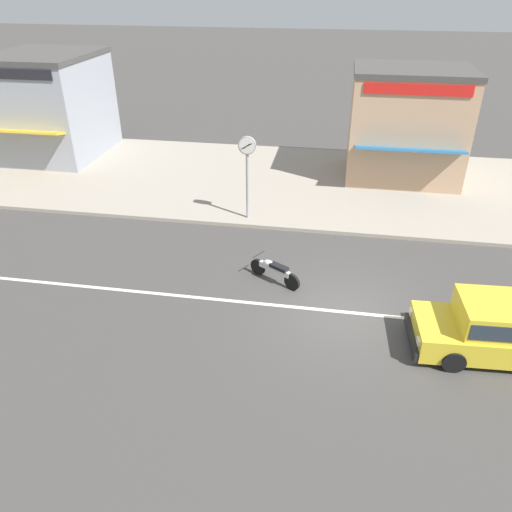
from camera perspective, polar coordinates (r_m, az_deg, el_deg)
ground_plane at (r=15.21m, az=10.17°, el=-6.33°), size 160.00×160.00×0.00m
lane_centre_stripe at (r=15.21m, az=10.17°, el=-6.32°), size 50.40×0.14×0.01m
kerb_strip at (r=23.99m, az=10.51°, el=7.95°), size 68.00×10.00×0.15m
minivan_yellow_0 at (r=14.62m, az=27.12°, el=-7.24°), size 4.73×2.13×1.56m
motorcycle_0 at (r=16.15m, az=2.09°, el=-1.64°), size 1.75×1.14×0.80m
street_clock at (r=19.32m, az=-1.01°, el=11.15°), size 0.67×0.22×3.32m
shopfront_corner_warung at (r=24.79m, az=16.81°, el=14.22°), size 5.22×4.84×5.00m
shopfront_mid_block at (r=29.19m, az=-22.42°, el=15.67°), size 4.96×6.41×5.12m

